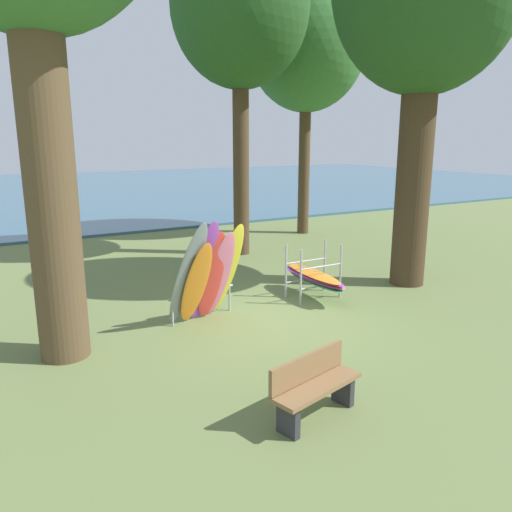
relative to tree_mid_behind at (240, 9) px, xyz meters
name	(u,v)px	position (x,y,z in m)	size (l,w,h in m)	color
ground_plane	(273,320)	(-2.29, -5.65, -7.21)	(80.00, 80.00, 0.00)	olive
lake_water	(55,191)	(-2.29, 23.04, -7.16)	(80.00, 36.00, 0.10)	#38607A
tree_mid_behind	(240,9)	(0.00, 0.00, 0.00)	(4.02, 4.02, 9.61)	#4C3823
tree_far_left_back	(307,42)	(3.74, 1.98, -0.27)	(4.33, 4.33, 9.48)	#4C3823
leaning_board_pile	(208,275)	(-3.48, -5.14, -6.23)	(1.71, 1.37, 2.17)	gray
board_storage_rack	(314,276)	(-0.68, -4.81, -6.72)	(1.15, 2.13, 1.25)	#9EA0A5
park_bench	(314,385)	(-3.69, -8.99, -6.76)	(1.46, 0.74, 0.85)	#2D2D33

